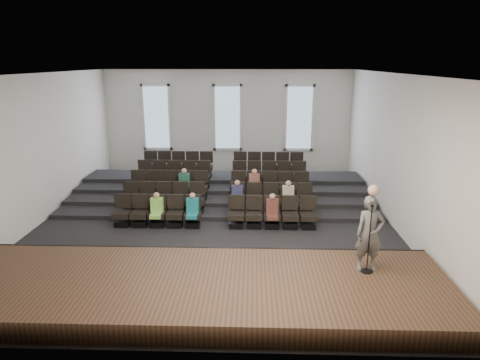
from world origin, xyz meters
name	(u,v)px	position (x,y,z in m)	size (l,w,h in m)	color
ground	(216,221)	(0.00, 0.00, 0.00)	(14.00, 14.00, 0.00)	black
ceiling	(214,73)	(0.00, 0.00, 5.01)	(12.00, 14.00, 0.02)	white
wall_back	(228,122)	(0.00, 7.02, 2.50)	(12.00, 0.04, 5.00)	silver
wall_front	(180,231)	(0.00, -7.02, 2.50)	(12.00, 0.04, 5.00)	silver
wall_left	(38,149)	(-6.02, 0.00, 2.50)	(0.04, 14.00, 5.00)	silver
wall_right	(397,152)	(6.02, 0.00, 2.50)	(0.04, 14.00, 5.00)	silver
stage	(197,289)	(0.00, -5.10, 0.25)	(11.80, 3.60, 0.50)	#49331F
stage_lip	(206,256)	(0.00, -3.33, 0.25)	(11.80, 0.06, 0.52)	black
risers	(223,189)	(0.00, 3.17, 0.20)	(11.80, 4.80, 0.60)	black
seating_rows	(219,189)	(0.00, 1.54, 0.68)	(6.80, 4.70, 1.67)	black
windows	(228,118)	(0.00, 6.95, 2.70)	(8.44, 0.10, 3.24)	white
audience	(227,196)	(0.36, 0.30, 0.81)	(4.85, 2.64, 1.10)	#92DB57
speaker	(370,234)	(4.08, -4.43, 1.42)	(0.67, 0.44, 1.84)	#565451
mic_stand	(368,252)	(4.04, -4.58, 1.01)	(0.29, 0.29, 1.71)	black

